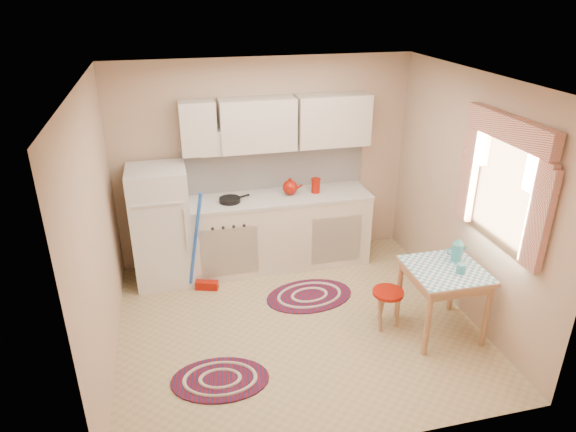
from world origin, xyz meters
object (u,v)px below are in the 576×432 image
(base_cabinets, at_px, (277,232))
(stool, at_px, (387,309))
(fridge, at_px, (161,226))
(table, at_px, (441,301))

(base_cabinets, height_order, stool, base_cabinets)
(base_cabinets, bearing_deg, fridge, -177.91)
(table, bearing_deg, stool, 157.79)
(table, xyz_separation_m, stool, (-0.49, 0.20, -0.15))
(base_cabinets, xyz_separation_m, stool, (0.81, -1.54, -0.23))
(fridge, relative_size, base_cabinets, 0.62)
(fridge, xyz_separation_m, table, (2.66, -1.69, -0.34))
(table, bearing_deg, base_cabinets, 126.65)
(table, bearing_deg, fridge, 147.63)
(fridge, height_order, table, fridge)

